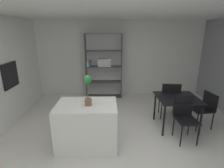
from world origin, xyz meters
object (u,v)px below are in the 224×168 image
Objects in this scene: kitchen_island at (87,125)px; dining_table at (177,101)px; dining_chair_window_side at (205,106)px; dining_chair_far at (170,98)px; potted_plant_on_island at (88,88)px; built_in_oven at (10,75)px; open_bookshelf at (103,65)px; dining_chair_near at (185,114)px.

kitchen_island is 2.14m from dining_table.
dining_chair_window_side is 0.82m from dining_chair_far.
potted_plant_on_island is (0.05, -0.05, 0.78)m from kitchen_island.
dining_chair_far is (3.93, 0.11, -0.65)m from built_in_oven.
open_bookshelf reaches higher than dining_chair_window_side.
open_bookshelf is at bearing 122.64° from dining_chair_near.
dining_chair_far is at bearing 30.17° from potted_plant_on_island.
dining_chair_far is (2.02, 1.10, 0.13)m from kitchen_island.
dining_chair_far is (-0.01, 0.91, 0.02)m from dining_chair_near.
dining_chair_near is at bearing 97.46° from dining_chair_far.
dining_chair_window_side is at bearing -40.35° from open_bookshelf.
potted_plant_on_island is (1.96, -1.04, 0.00)m from built_in_oven.
potted_plant_on_island is 0.62× the size of dining_table.
potted_plant_on_island is 2.17m from dining_table.
open_bookshelf is 3.15m from dining_chair_near.
potted_plant_on_island is 0.27× the size of open_bookshelf.
open_bookshelf is at bearing 38.80° from built_in_oven.
dining_chair_far is at bearing 91.57° from dining_table.
potted_plant_on_island is 0.61× the size of dining_chair_near.
kitchen_island reaches higher than dining_chair_window_side.
built_in_oven is 3.98m from dining_chair_far.
potted_plant_on_island is 2.10m from dining_chair_near.
built_in_oven is 2.78m from open_bookshelf.
dining_chair_far reaches higher than dining_table.
potted_plant_on_island reaches higher than dining_chair_near.
potted_plant_on_island reaches higher than dining_table.
open_bookshelf is 2.30× the size of dining_chair_near.
built_in_oven is 0.66× the size of dining_table.
built_in_oven is 1.06× the size of potted_plant_on_island.
built_in_oven reaches higher than dining_chair_near.
kitchen_island is at bearing -162.44° from dining_table.
built_in_oven is 4.68m from dining_chair_window_side.
open_bookshelf reaches higher than dining_chair_near.
dining_table is (3.94, -0.35, -0.55)m from built_in_oven.
open_bookshelf is at bearing -36.08° from dining_chair_far.
dining_chair_far is at bearing -130.97° from dining_chair_window_side.
kitchen_island is (1.91, -0.99, -0.78)m from built_in_oven.
built_in_oven is 2.22m from potted_plant_on_island.
dining_chair_window_side is at bearing 13.62° from kitchen_island.
open_bookshelf is 3.27m from dining_chair_window_side.
dining_table is 0.69m from dining_chair_window_side.
dining_chair_window_side is (4.62, -0.33, -0.71)m from built_in_oven.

